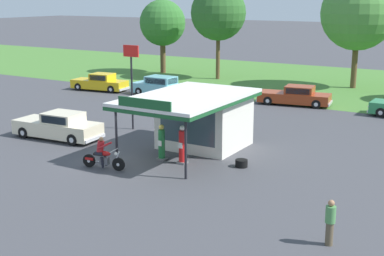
# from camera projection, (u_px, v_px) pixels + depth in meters

# --- Properties ---
(ground_plane) EXTENTS (300.00, 300.00, 0.00)m
(ground_plane) POSITION_uv_depth(u_px,v_px,m) (122.00, 164.00, 26.37)
(ground_plane) COLOR #424247
(grass_verge_strip) EXTENTS (120.00, 24.00, 0.01)m
(grass_verge_strip) POSITION_uv_depth(u_px,v_px,m) (316.00, 82.00, 51.38)
(grass_verge_strip) COLOR #477A33
(grass_verge_strip) RESTS_ON ground
(service_station_kiosk) EXTENTS (4.83, 7.73, 3.56)m
(service_station_kiosk) POSITION_uv_depth(u_px,v_px,m) (201.00, 116.00, 28.72)
(service_station_kiosk) COLOR silver
(service_station_kiosk) RESTS_ON ground
(gas_pump_nearside) EXTENTS (0.44, 0.44, 1.83)m
(gas_pump_nearside) POSITION_uv_depth(u_px,v_px,m) (162.00, 144.00, 26.83)
(gas_pump_nearside) COLOR slate
(gas_pump_nearside) RESTS_ON ground
(gas_pump_offside) EXTENTS (0.44, 0.44, 1.94)m
(gas_pump_offside) POSITION_uv_depth(u_px,v_px,m) (182.00, 146.00, 26.21)
(gas_pump_offside) COLOR slate
(gas_pump_offside) RESTS_ON ground
(motorcycle_with_rider) EXTENTS (2.23, 0.73, 1.58)m
(motorcycle_with_rider) POSITION_uv_depth(u_px,v_px,m) (103.00, 156.00, 25.45)
(motorcycle_with_rider) COLOR black
(motorcycle_with_rider) RESTS_ON ground
(featured_classic_sedan) EXTENTS (5.57, 2.29, 1.57)m
(featured_classic_sedan) POSITION_uv_depth(u_px,v_px,m) (58.00, 126.00, 30.91)
(featured_classic_sedan) COLOR beige
(featured_classic_sedan) RESTS_ON ground
(parked_car_back_row_centre_right) EXTENTS (5.27, 2.40, 1.51)m
(parked_car_back_row_centre_right) POSITION_uv_depth(u_px,v_px,m) (100.00, 83.00, 46.66)
(parked_car_back_row_centre_right) COLOR gold
(parked_car_back_row_centre_right) RESTS_ON ground
(parked_car_back_row_far_left) EXTENTS (5.73, 2.74, 1.46)m
(parked_car_back_row_far_left) POSITION_uv_depth(u_px,v_px,m) (295.00, 96.00, 40.53)
(parked_car_back_row_far_left) COLOR #993819
(parked_car_back_row_far_left) RESTS_ON ground
(parked_car_back_row_centre) EXTENTS (5.49, 2.06, 1.60)m
(parked_car_back_row_centre) POSITION_uv_depth(u_px,v_px,m) (162.00, 87.00, 44.20)
(parked_car_back_row_centre) COLOR #7AC6D1
(parked_car_back_row_centre) RESTS_ON ground
(bystander_standing_back_lot) EXTENTS (0.34, 0.34, 1.70)m
(bystander_standing_back_lot) POSITION_uv_depth(u_px,v_px,m) (206.00, 100.00, 37.93)
(bystander_standing_back_lot) COLOR black
(bystander_standing_back_lot) RESTS_ON ground
(bystander_strolling_foreground) EXTENTS (0.34, 0.34, 1.59)m
(bystander_strolling_foreground) POSITION_uv_depth(u_px,v_px,m) (330.00, 222.00, 17.58)
(bystander_strolling_foreground) COLOR brown
(bystander_strolling_foreground) RESTS_ON ground
(tree_oak_distant_spare) EXTENTS (5.38, 5.38, 9.15)m
(tree_oak_distant_spare) POSITION_uv_depth(u_px,v_px,m) (218.00, 14.00, 51.88)
(tree_oak_distant_spare) COLOR brown
(tree_oak_distant_spare) RESTS_ON ground
(tree_oak_right) EXTENTS (6.48, 6.48, 9.83)m
(tree_oak_right) POSITION_uv_depth(u_px,v_px,m) (358.00, 13.00, 46.58)
(tree_oak_right) COLOR brown
(tree_oak_right) RESTS_ON ground
(tree_oak_far_left) EXTENTS (4.85, 4.85, 7.73)m
(tree_oak_far_left) POSITION_uv_depth(u_px,v_px,m) (163.00, 23.00, 56.32)
(tree_oak_far_left) COLOR brown
(tree_oak_far_left) RESTS_ON ground
(roadside_pole_sign) EXTENTS (1.10, 0.12, 5.19)m
(roadside_pole_sign) POSITION_uv_depth(u_px,v_px,m) (132.00, 73.00, 32.41)
(roadside_pole_sign) COLOR black
(roadside_pole_sign) RESTS_ON ground
(spare_tire_stack) EXTENTS (0.60, 0.60, 0.36)m
(spare_tire_stack) POSITION_uv_depth(u_px,v_px,m) (241.00, 163.00, 25.85)
(spare_tire_stack) COLOR black
(spare_tire_stack) RESTS_ON ground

